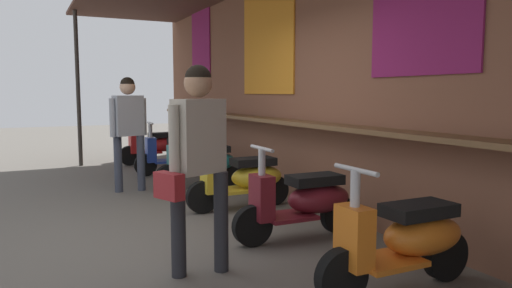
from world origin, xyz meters
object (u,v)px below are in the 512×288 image
at_px(scooter_yellow, 245,179).
at_px(shopper_browsing, 128,121).
at_px(scooter_blue, 177,153).
at_px(scooter_teal, 204,163).
at_px(scooter_maroon, 305,201).
at_px(scooter_orange, 406,239).
at_px(scooter_red, 157,145).
at_px(shopper_with_handbag, 198,148).

distance_m(scooter_yellow, shopper_browsing, 2.17).
relative_size(scooter_blue, scooter_teal, 1.00).
xyz_separation_m(scooter_maroon, shopper_browsing, (-3.16, -1.10, 0.68)).
bearing_deg(scooter_maroon, scooter_orange, 91.74).
relative_size(scooter_red, shopper_with_handbag, 0.82).
height_order(scooter_red, scooter_maroon, same).
bearing_deg(shopper_browsing, scooter_red, 143.17).
bearing_deg(scooter_yellow, scooter_maroon, 90.92).
relative_size(scooter_red, scooter_blue, 1.00).
bearing_deg(shopper_with_handbag, scooter_red, 147.01).
height_order(scooter_blue, scooter_yellow, same).
height_order(scooter_red, shopper_browsing, shopper_browsing).
bearing_deg(scooter_red, scooter_teal, 90.49).
bearing_deg(shopper_browsing, shopper_with_handbag, -16.91).
distance_m(scooter_red, scooter_yellow, 4.35).
xyz_separation_m(scooter_red, scooter_teal, (2.85, 0.00, 0.00)).
bearing_deg(shopper_browsing, scooter_teal, 63.44).
relative_size(scooter_red, scooter_yellow, 1.00).
bearing_deg(scooter_maroon, scooter_blue, -88.26).
bearing_deg(shopper_with_handbag, shopper_browsing, 155.78).
bearing_deg(scooter_yellow, scooter_teal, -89.08).
distance_m(scooter_teal, scooter_yellow, 1.50).
xyz_separation_m(scooter_yellow, scooter_maroon, (1.42, -0.00, 0.00)).
bearing_deg(scooter_yellow, scooter_red, -89.08).
height_order(scooter_red, shopper_with_handbag, shopper_with_handbag).
height_order(scooter_maroon, shopper_with_handbag, shopper_with_handbag).
distance_m(scooter_blue, shopper_with_handbag, 4.97).
bearing_deg(scooter_blue, scooter_maroon, 93.80).
distance_m(scooter_maroon, shopper_browsing, 3.41).
xyz_separation_m(scooter_red, scooter_yellow, (4.35, -0.00, 0.00)).
relative_size(scooter_orange, shopper_browsing, 0.82).
height_order(scooter_blue, scooter_teal, same).
distance_m(scooter_yellow, shopper_with_handbag, 2.34).
distance_m(scooter_orange, shopper_browsing, 4.75).
height_order(scooter_blue, shopper_with_handbag, shopper_with_handbag).
height_order(scooter_yellow, scooter_orange, same).
distance_m(scooter_red, scooter_teal, 2.85).
height_order(scooter_teal, scooter_maroon, same).
bearing_deg(shopper_with_handbag, scooter_maroon, 87.10).
distance_m(scooter_yellow, scooter_maroon, 1.42).
xyz_separation_m(shopper_with_handbag, shopper_browsing, (-3.59, 0.19, 0.03)).
xyz_separation_m(scooter_red, scooter_blue, (1.44, -0.00, 0.00)).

